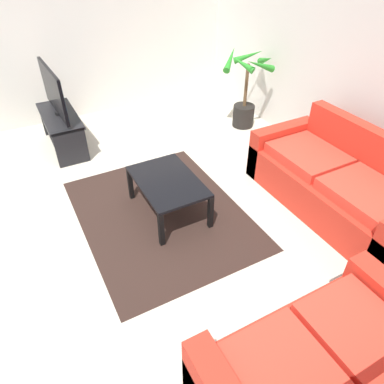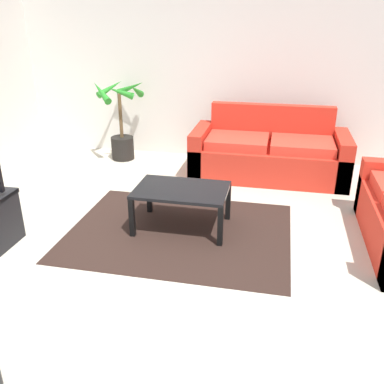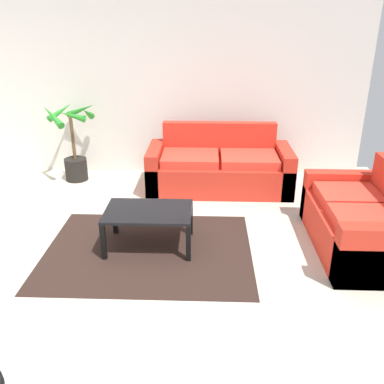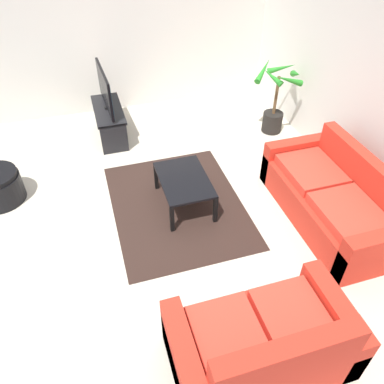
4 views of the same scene
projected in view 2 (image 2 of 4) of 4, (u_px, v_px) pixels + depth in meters
ground_plane at (167, 257)px, 3.79m from camera, size 6.60×6.60×0.00m
wall_back at (220, 65)px, 5.95m from camera, size 6.00×0.06×2.70m
couch_main at (269, 154)px, 5.57m from camera, size 2.02×0.90×0.90m
coffee_table at (182, 194)px, 4.17m from camera, size 0.92×0.61×0.43m
area_rug at (180, 231)px, 4.23m from camera, size 2.20×1.70×0.01m
potted_palm at (122, 126)px, 6.15m from camera, size 0.76×0.79×1.17m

